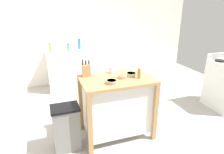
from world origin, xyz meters
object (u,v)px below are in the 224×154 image
(pepper_grinder, at_px, (139,73))
(bottle_spray_cleaner, at_px, (50,48))
(knife_block, at_px, (86,70))
(bottle_dish_soap, at_px, (68,48))
(bowl_ceramic_wide, at_px, (112,82))
(bowl_stoneware_deep, at_px, (122,77))
(bowl_ceramic_small, at_px, (131,74))
(bottle_hand_soap, at_px, (79,44))
(kitchen_island, at_px, (117,104))
(trash_bin, at_px, (67,128))
(drinking_cup, at_px, (111,70))
(sink_faucet, at_px, (83,44))

(pepper_grinder, height_order, bottle_spray_cleaner, bottle_spray_cleaner)
(knife_block, height_order, bottle_dish_soap, knife_block)
(bowl_ceramic_wide, relative_size, pepper_grinder, 0.93)
(knife_block, height_order, bowl_stoneware_deep, knife_block)
(bowl_ceramic_small, xyz_separation_m, bottle_hand_soap, (-0.34, 2.14, 0.07))
(bowl_ceramic_small, xyz_separation_m, bottle_dish_soap, (-0.62, 2.02, 0.04))
(bowl_ceramic_wide, xyz_separation_m, bottle_hand_soap, (0.01, 2.31, 0.07))
(kitchen_island, distance_m, bottle_spray_cleaner, 2.25)
(bowl_ceramic_small, relative_size, bottle_hand_soap, 0.65)
(trash_bin, distance_m, bottle_hand_soap, 2.42)
(drinking_cup, bearing_deg, bottle_hand_soap, 93.64)
(bowl_ceramic_small, distance_m, drinking_cup, 0.31)
(bowl_ceramic_wide, distance_m, bottle_dish_soap, 2.21)
(bottle_hand_soap, bearing_deg, kitchen_island, -86.88)
(drinking_cup, relative_size, pepper_grinder, 0.60)
(knife_block, xyz_separation_m, bowl_ceramic_small, (0.60, -0.20, -0.06))
(kitchen_island, distance_m, bottle_hand_soap, 2.22)
(bowl_ceramic_small, distance_m, bottle_hand_soap, 2.17)
(knife_block, relative_size, sink_faucet, 1.11)
(bowl_stoneware_deep, height_order, bottle_dish_soap, bottle_dish_soap)
(pepper_grinder, bearing_deg, drinking_cup, 130.21)
(bottle_hand_soap, bearing_deg, bowl_stoneware_deep, -84.97)
(bottle_spray_cleaner, bearing_deg, kitchen_island, -69.48)
(bowl_stoneware_deep, relative_size, sink_faucet, 0.55)
(bowl_ceramic_small, relative_size, bottle_spray_cleaner, 0.79)
(bowl_ceramic_small, xyz_separation_m, bowl_ceramic_wide, (-0.36, -0.18, -0.00))
(bowl_ceramic_wide, distance_m, drinking_cup, 0.42)
(knife_block, relative_size, bowl_ceramic_wide, 1.64)
(bowl_ceramic_small, bearing_deg, drinking_cup, 135.55)
(sink_faucet, xyz_separation_m, bottle_hand_soap, (-0.10, -0.04, 0.00))
(bowl_ceramic_small, bearing_deg, trash_bin, -174.01)
(bowl_ceramic_wide, height_order, trash_bin, bowl_ceramic_wide)
(bowl_ceramic_wide, height_order, pepper_grinder, pepper_grinder)
(knife_block, bearing_deg, drinking_cup, 2.43)
(bottle_hand_soap, xyz_separation_m, bottle_dish_soap, (-0.27, -0.12, -0.03))
(bowl_ceramic_small, bearing_deg, sink_faucet, 96.35)
(bowl_ceramic_small, distance_m, sink_faucet, 2.19)
(kitchen_island, bearing_deg, bowl_stoneware_deep, -17.11)
(sink_faucet, bearing_deg, kitchen_island, -89.58)
(kitchen_island, distance_m, bowl_stoneware_deep, 0.43)
(bowl_ceramic_wide, bearing_deg, sink_faucet, 87.23)
(trash_bin, bearing_deg, drinking_cup, 23.28)
(bowl_stoneware_deep, distance_m, bottle_dish_soap, 2.11)
(knife_block, height_order, bottle_spray_cleaner, knife_block)
(kitchen_island, xyz_separation_m, trash_bin, (-0.74, -0.08, -0.19))
(bowl_stoneware_deep, bearing_deg, kitchen_island, 162.89)
(kitchen_island, xyz_separation_m, bottle_hand_soap, (-0.12, 2.16, 0.49))
(drinking_cup, height_order, trash_bin, drinking_cup)
(pepper_grinder, relative_size, bottle_hand_soap, 0.67)
(sink_faucet, distance_m, bottle_dish_soap, 0.41)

